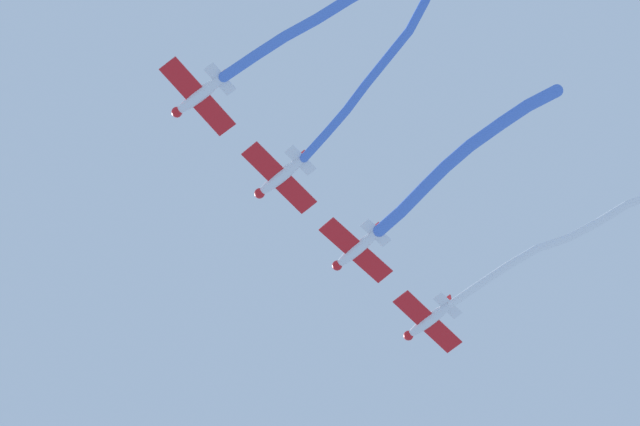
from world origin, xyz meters
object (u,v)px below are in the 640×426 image
(airplane_left_wing, at_px, (356,249))
(airplane_right_wing, at_px, (280,177))
(airplane_lead, at_px, (428,321))
(airplane_slot, at_px, (198,96))

(airplane_left_wing, bearing_deg, airplane_right_wing, 92.40)
(airplane_lead, distance_m, airplane_slot, 26.42)
(airplane_left_wing, distance_m, airplane_right_wing, 8.81)
(airplane_lead, height_order, airplane_left_wing, airplane_left_wing)
(airplane_left_wing, xyz_separation_m, airplane_slot, (16.90, 4.99, 0.00))
(airplane_lead, height_order, airplane_right_wing, same)
(airplane_lead, relative_size, airplane_slot, 1.01)
(airplane_slot, bearing_deg, airplane_left_wing, -93.82)
(airplane_right_wing, bearing_deg, airplane_lead, -90.57)
(airplane_lead, xyz_separation_m, airplane_left_wing, (8.44, 2.49, 0.30))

